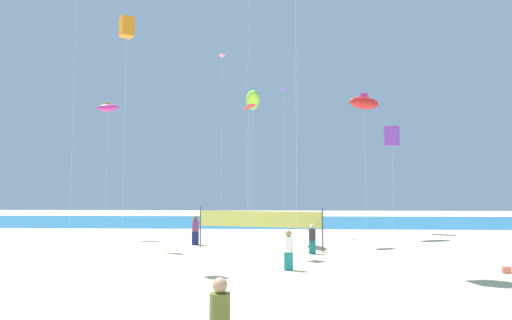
% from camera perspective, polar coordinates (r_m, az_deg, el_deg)
% --- Properties ---
extents(ground_plane, '(120.00, 120.00, 0.00)m').
position_cam_1_polar(ground_plane, '(16.57, 4.01, -15.57)').
color(ground_plane, beige).
extents(ocean_band, '(120.00, 20.00, 0.01)m').
position_cam_1_polar(ocean_band, '(49.09, 3.08, -7.90)').
color(ocean_band, '#1E6B99').
rests_on(ocean_band, ground).
extents(beachgoer_plum_shirt, '(0.41, 0.41, 1.80)m').
position_cam_1_polar(beachgoer_plum_shirt, '(27.94, -7.82, -8.83)').
color(beachgoer_plum_shirt, navy).
rests_on(beachgoer_plum_shirt, ground).
extents(beachgoer_charcoal_shirt, '(0.36, 0.36, 1.57)m').
position_cam_1_polar(beachgoer_charcoal_shirt, '(23.95, 7.25, -9.94)').
color(beachgoer_charcoal_shirt, '#19727A').
rests_on(beachgoer_charcoal_shirt, ground).
extents(beachgoer_white_shirt, '(0.38, 0.38, 1.68)m').
position_cam_1_polar(beachgoer_white_shirt, '(19.02, 4.20, -11.34)').
color(beachgoer_white_shirt, '#19727A').
rests_on(beachgoer_white_shirt, ground).
extents(volleyball_net, '(7.13, 1.85, 2.40)m').
position_cam_1_polar(volleyball_net, '(25.50, 0.39, -7.84)').
color(volleyball_net, '#4C4C51').
rests_on(volleyball_net, ground).
extents(beach_handbag, '(0.34, 0.17, 0.27)m').
position_cam_1_polar(beach_handbag, '(21.02, 29.57, -12.22)').
color(beach_handbag, '#EA7260').
rests_on(beach_handbag, ground).
extents(kite_pink_diamond, '(0.39, 0.38, 14.06)m').
position_cam_1_polar(kite_pink_diamond, '(35.29, -4.43, 11.92)').
color(kite_pink_diamond, silver).
rests_on(kite_pink_diamond, ground).
extents(kite_orange_box, '(0.78, 0.78, 11.31)m').
position_cam_1_polar(kite_orange_box, '(22.06, -16.33, 16.06)').
color(kite_orange_box, silver).
rests_on(kite_orange_box, ground).
extents(kite_magenta_inflatable, '(1.60, 0.86, 9.77)m').
position_cam_1_polar(kite_magenta_inflatable, '(34.05, -18.55, 6.38)').
color(kite_magenta_inflatable, silver).
rests_on(kite_magenta_inflatable, ground).
extents(kite_red_diamond, '(0.71, 0.70, 8.01)m').
position_cam_1_polar(kite_red_diamond, '(23.44, -0.92, 6.89)').
color(kite_red_diamond, silver).
rests_on(kite_red_diamond, ground).
extents(kite_lime_inflatable, '(1.16, 2.80, 9.95)m').
position_cam_1_polar(kite_lime_inflatable, '(29.04, -0.43, 7.71)').
color(kite_lime_inflatable, silver).
rests_on(kite_lime_inflatable, ground).
extents(kite_violet_diamond, '(0.57, 0.58, 11.28)m').
position_cam_1_polar(kite_violet_diamond, '(34.45, 3.62, 8.50)').
color(kite_violet_diamond, silver).
rests_on(kite_violet_diamond, ground).
extents(kite_violet_box, '(1.35, 1.35, 8.58)m').
position_cam_1_polar(kite_violet_box, '(37.70, 17.12, 2.96)').
color(kite_violet_box, silver).
rests_on(kite_violet_box, ground).
extents(kite_red_inflatable, '(2.75, 2.08, 10.54)m').
position_cam_1_polar(kite_red_inflatable, '(33.81, 13.78, 7.17)').
color(kite_red_inflatable, silver).
rests_on(kite_red_inflatable, ground).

